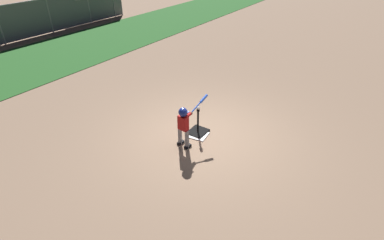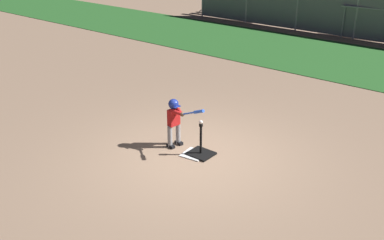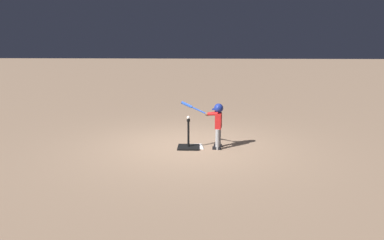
# 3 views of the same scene
# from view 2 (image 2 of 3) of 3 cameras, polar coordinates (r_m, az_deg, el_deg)

# --- Properties ---
(ground_plane) EXTENTS (90.00, 90.00, 0.00)m
(ground_plane) POSITION_cam_2_polar(r_m,az_deg,el_deg) (8.84, 0.46, -4.81)
(ground_plane) COLOR #93755B
(grass_outfield_strip) EXTENTS (56.00, 4.70, 0.02)m
(grass_outfield_strip) POSITION_cam_2_polar(r_m,az_deg,el_deg) (15.84, 19.90, 6.90)
(grass_outfield_strip) COLOR #286026
(grass_outfield_strip) RESTS_ON ground_plane
(home_plate) EXTENTS (0.49, 0.49, 0.02)m
(home_plate) POSITION_cam_2_polar(r_m,az_deg,el_deg) (8.94, 0.28, -4.36)
(home_plate) COLOR white
(home_plate) RESTS_ON ground_plane
(batting_tee) EXTENTS (0.49, 0.44, 0.67)m
(batting_tee) POSITION_cam_2_polar(r_m,az_deg,el_deg) (8.91, 1.14, -3.98)
(batting_tee) COLOR black
(batting_tee) RESTS_ON ground_plane
(batter_child) EXTENTS (0.96, 0.34, 1.06)m
(batter_child) POSITION_cam_2_polar(r_m,az_deg,el_deg) (9.01, -2.17, 0.35)
(batter_child) COLOR gray
(batter_child) RESTS_ON ground_plane
(baseball) EXTENTS (0.07, 0.07, 0.07)m
(baseball) POSITION_cam_2_polar(r_m,az_deg,el_deg) (8.63, 1.17, -0.28)
(baseball) COLOR white
(baseball) RESTS_ON batting_tee
(bleachers_far_left) EXTENTS (4.09, 2.10, 0.94)m
(bleachers_far_left) POSITION_cam_2_polar(r_m,az_deg,el_deg) (22.90, 6.63, 14.14)
(bleachers_far_left) COLOR #93969E
(bleachers_far_left) RESTS_ON ground_plane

